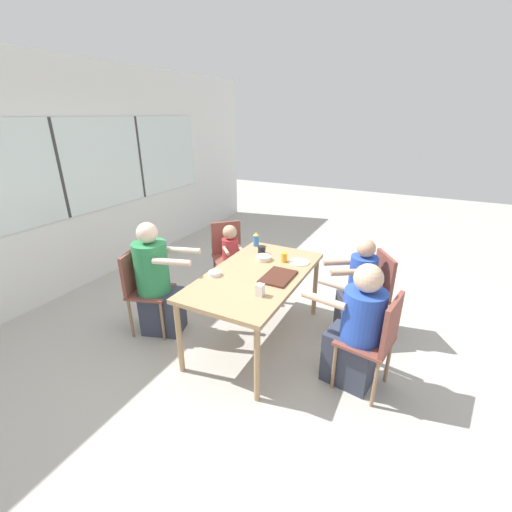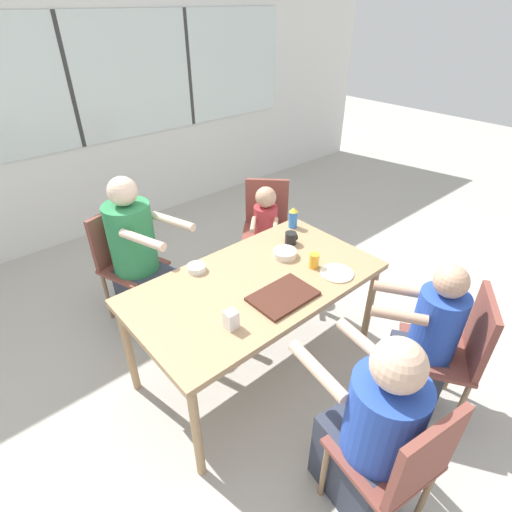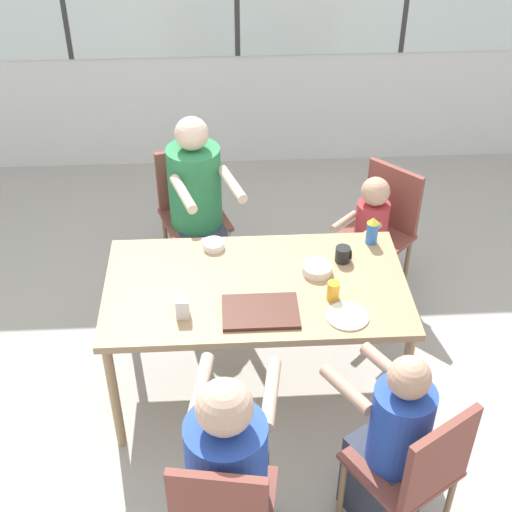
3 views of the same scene
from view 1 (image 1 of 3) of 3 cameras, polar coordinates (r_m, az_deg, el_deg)
name	(u,v)px [view 1 (image 1 of 3)]	position (r m, az deg, el deg)	size (l,w,h in m)	color
ground_plane	(256,338)	(3.66, 0.00, -13.52)	(16.00, 16.00, 0.00)	#B2ADA3
wall_back_with_windows	(60,181)	(4.84, -29.89, 10.84)	(8.40, 0.08, 2.80)	silver
dining_table	(256,279)	(3.30, 0.00, -3.90)	(1.56, 0.86, 0.75)	tan
chair_for_woman_green_shirt	(374,288)	(3.66, 19.00, -5.01)	(0.55, 0.55, 0.89)	brown
chair_for_man_blue_shirt	(377,336)	(2.93, 19.57, -12.48)	(0.46, 0.46, 0.89)	brown
chair_for_man_teal_shirt	(142,284)	(3.72, -18.51, -4.47)	(0.50, 0.50, 0.89)	brown
chair_for_toddler	(228,250)	(4.41, -4.69, 0.99)	(0.57, 0.57, 0.89)	brown
person_woman_green_shirt	(357,293)	(3.62, 16.51, -5.90)	(0.48, 0.54, 1.06)	#333847
person_man_blue_shirt	(356,332)	(2.98, 16.35, -12.10)	(0.43, 0.66, 1.12)	#333847
person_man_teal_shirt	(157,285)	(3.65, -16.17, -4.67)	(0.50, 0.67, 1.20)	#333847
person_toddler	(231,262)	(4.31, -4.17, -1.03)	(0.40, 0.40, 0.91)	#333847
food_tray_dark	(278,277)	(3.19, 3.72, -3.47)	(0.37, 0.26, 0.02)	#472319
coffee_mug	(262,250)	(3.72, 0.95, 1.03)	(0.09, 0.08, 0.09)	black
sippy_cup	(256,239)	(3.92, 0.02, 2.84)	(0.07, 0.07, 0.16)	blue
juice_glass	(284,257)	(3.52, 4.72, -0.24)	(0.06, 0.06, 0.10)	gold
milk_carton_small	(260,290)	(2.86, 0.67, -5.67)	(0.06, 0.06, 0.10)	silver
bowl_white_shallow	(263,258)	(3.56, 1.24, -0.31)	(0.16, 0.16, 0.05)	silver
bowl_cereal	(215,273)	(3.25, -6.91, -2.90)	(0.12, 0.12, 0.04)	white
plate_tortillas	(299,262)	(3.53, 7.22, -1.02)	(0.21, 0.21, 0.01)	beige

